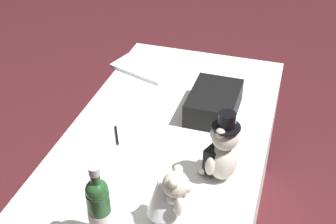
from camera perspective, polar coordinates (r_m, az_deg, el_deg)
reception_table at (r=2.12m, az=-0.00°, el=-10.65°), size 1.45×0.81×0.76m
teddy_bear_groom at (r=1.60m, az=6.78°, el=-5.04°), size 0.15×0.14×0.28m
teddy_bear_bride at (r=1.44m, az=0.44°, el=-11.12°), size 0.15×0.19×0.22m
champagne_bottle at (r=1.40m, az=-8.68°, el=-12.04°), size 0.07×0.07×0.29m
signing_pen at (r=1.84m, az=-6.49°, el=-3.04°), size 0.12×0.07×0.01m
gift_case_black at (r=1.95m, az=5.82°, el=1.18°), size 0.29×0.21×0.11m
guestbook at (r=2.30m, az=-2.89°, el=5.70°), size 0.28×0.35×0.02m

